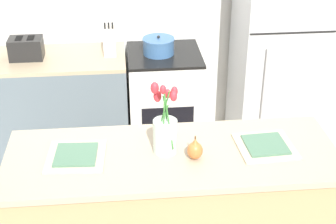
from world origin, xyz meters
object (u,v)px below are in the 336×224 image
object	(u,v)px
pear_figurine	(195,150)
cooking_pot	(159,46)
plate_setting_left	(76,156)
flower_vase	(165,130)
plate_setting_right	(265,146)
refrigerator	(278,45)
knife_block	(110,42)
toaster	(26,48)
stove_range	(164,101)

from	to	relation	value
pear_figurine	cooking_pot	bearing A→B (deg)	92.08
plate_setting_left	cooking_pot	distance (m)	1.68
flower_vase	plate_setting_right	distance (m)	0.56
refrigerator	plate_setting_right	xyz separation A→B (m)	(-0.54, -1.58, 0.05)
knife_block	cooking_pot	bearing A→B (deg)	-3.22
knife_block	refrigerator	bearing A→B (deg)	-0.74
plate_setting_left	toaster	xyz separation A→B (m)	(-0.49, 1.59, 0.00)
toaster	pear_figurine	bearing A→B (deg)	-56.07
flower_vase	toaster	bearing A→B (deg)	121.49
stove_range	knife_block	size ratio (longest dim) A/B	3.27
plate_setting_left	cooking_pot	bearing A→B (deg)	70.27
plate_setting_left	refrigerator	bearing A→B (deg)	45.38
stove_range	refrigerator	bearing A→B (deg)	0.04
cooking_pot	flower_vase	bearing A→B (deg)	-93.31
refrigerator	knife_block	size ratio (longest dim) A/B	6.81
toaster	flower_vase	bearing A→B (deg)	-58.51
toaster	cooking_pot	size ratio (longest dim) A/B	1.08
refrigerator	plate_setting_left	bearing A→B (deg)	-134.62
refrigerator	plate_setting_right	bearing A→B (deg)	-108.70
stove_range	pear_figurine	bearing A→B (deg)	-89.54
stove_range	cooking_pot	distance (m)	0.51
pear_figurine	toaster	world-z (taller)	pear_figurine
flower_vase	pear_figurine	world-z (taller)	flower_vase
plate_setting_right	knife_block	bearing A→B (deg)	118.04
toaster	cooking_pot	distance (m)	1.05
pear_figurine	cooking_pot	distance (m)	1.65
cooking_pot	knife_block	bearing A→B (deg)	176.78
plate_setting_right	toaster	distance (m)	2.19
stove_range	plate_setting_left	world-z (taller)	plate_setting_left
flower_vase	plate_setting_right	bearing A→B (deg)	-1.60
refrigerator	toaster	xyz separation A→B (m)	(-2.05, 0.00, 0.05)
stove_range	pear_figurine	world-z (taller)	pear_figurine
stove_range	plate_setting_left	bearing A→B (deg)	-111.18
flower_vase	plate_setting_left	xyz separation A→B (m)	(-0.48, -0.02, -0.12)
cooking_pot	plate_setting_left	bearing A→B (deg)	-109.73
flower_vase	stove_range	bearing A→B (deg)	84.99
refrigerator	knife_block	bearing A→B (deg)	179.26
pear_figurine	cooking_pot	xyz separation A→B (m)	(-0.06, 1.65, -0.06)
refrigerator	plate_setting_left	world-z (taller)	refrigerator
flower_vase	plate_setting_left	bearing A→B (deg)	-178.15
flower_vase	cooking_pot	distance (m)	1.57
plate_setting_left	toaster	world-z (taller)	toaster
pear_figurine	plate_setting_right	xyz separation A→B (m)	(0.40, 0.07, -0.04)
stove_range	plate_setting_right	xyz separation A→B (m)	(0.41, -1.58, 0.53)
stove_range	flower_vase	world-z (taller)	flower_vase
stove_range	toaster	world-z (taller)	toaster
plate_setting_right	cooking_pot	distance (m)	1.65
knife_block	toaster	bearing A→B (deg)	-178.51
pear_figurine	cooking_pot	world-z (taller)	pear_figurine
stove_range	flower_vase	distance (m)	1.70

